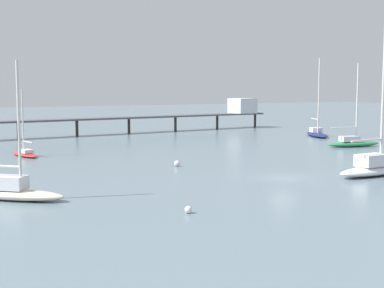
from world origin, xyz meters
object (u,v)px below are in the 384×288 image
Objects in this scene: sailboat_white at (376,166)px; sailboat_navy at (317,132)px; sailboat_green at (353,142)px; sailboat_red at (25,152)px; mooring_buoy_outer at (188,210)px; mooring_buoy_mid at (177,163)px; pier at (173,112)px; sailboat_cream at (15,190)px.

sailboat_white is 41.35m from sailboat_navy.
sailboat_green is 0.89× the size of sailboat_navy.
sailboat_red is 16.46× the size of mooring_buoy_outer.
sailboat_red is at bearing 128.20° from mooring_buoy_mid.
sailboat_green reaches higher than sailboat_red.
mooring_buoy_outer is at bearing -138.67° from sailboat_navy.
pier is 68.86m from mooring_buoy_outer.
sailboat_green is 1.14× the size of sailboat_cream.
sailboat_cream is 20.90m from mooring_buoy_mid.
mooring_buoy_mid is (-37.03, -20.55, -0.40)m from sailboat_navy.
mooring_buoy_mid is 21.70m from mooring_buoy_outer.
sailboat_green is at bearing 32.67° from mooring_buoy_outer.
pier is 47.19m from mooring_buoy_mid.
sailboat_white is 1.81× the size of sailboat_red.
pier is at bearing 127.56° from sailboat_navy.
mooring_buoy_mid is at bearing -169.73° from sailboat_green.
sailboat_green is at bearing -74.00° from pier.
mooring_buoy_mid is at bearing 28.04° from sailboat_cream.
sailboat_green is 23.65× the size of mooring_buoy_outer.
sailboat_cream is at bearing -151.96° from mooring_buoy_mid.
mooring_buoy_mid is (-20.10, -42.57, -3.32)m from pier.
sailboat_green is 16.26m from sailboat_navy.
sailboat_red is 0.62× the size of sailboat_navy.
sailboat_red is at bearing 77.92° from sailboat_cream.
mooring_buoy_mid is 1.26× the size of mooring_buoy_outer.
sailboat_cream is 26.74m from sailboat_red.
sailboat_navy reaches higher than sailboat_red.
sailboat_cream is 13.85m from mooring_buoy_outer.
pier is 42.24m from sailboat_red.
sailboat_cream is at bearing -151.30° from sailboat_navy.
mooring_buoy_outer is (9.58, -9.98, -0.49)m from sailboat_cream.
sailboat_navy reaches higher than sailboat_green.
pier is at bearing 38.54° from sailboat_red.
pier reaches higher than mooring_buoy_mid.
sailboat_green is at bearing -13.88° from sailboat_red.
sailboat_navy is (16.93, -22.02, -2.92)m from pier.
sailboat_red is 13.07× the size of mooring_buoy_mid.
mooring_buoy_mid is at bearing -51.80° from sailboat_red.
sailboat_green is 31.21m from mooring_buoy_mid.
sailboat_navy is at bearing 67.12° from sailboat_green.
pier is 6.95× the size of sailboat_cream.
mooring_buoy_mid is at bearing 65.89° from mooring_buoy_outer.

